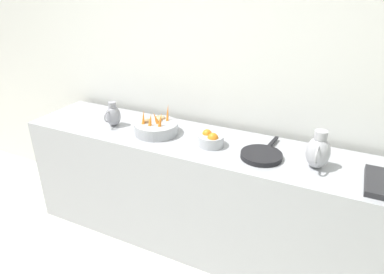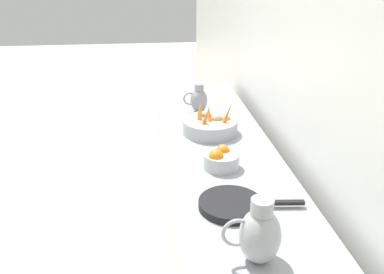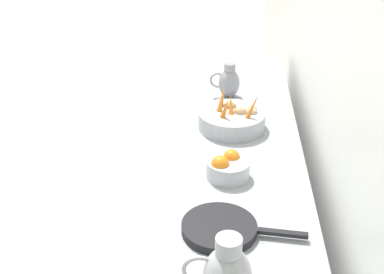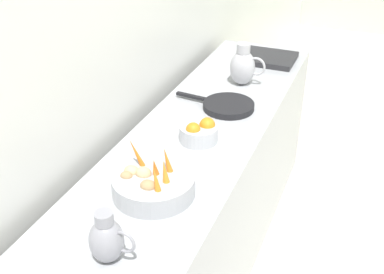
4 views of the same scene
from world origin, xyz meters
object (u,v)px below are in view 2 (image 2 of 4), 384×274
at_px(orange_bowl, 221,159).
at_px(metal_pitcher_tall, 259,234).
at_px(metal_pitcher_short, 199,100).
at_px(skillet_on_counter, 232,204).
at_px(vegetable_colander, 210,126).

xyz_separation_m(orange_bowl, metal_pitcher_tall, (-0.00, 0.73, 0.07)).
height_order(metal_pitcher_short, skillet_on_counter, metal_pitcher_short).
xyz_separation_m(vegetable_colander, metal_pitcher_tall, (0.01, 1.19, 0.06)).
bearing_deg(orange_bowl, metal_pitcher_tall, 90.35).
height_order(vegetable_colander, skillet_on_counter, vegetable_colander).
bearing_deg(vegetable_colander, skillet_on_counter, 87.47).
distance_m(vegetable_colander, orange_bowl, 0.47).
distance_m(orange_bowl, metal_pitcher_tall, 0.73).
bearing_deg(orange_bowl, metal_pitcher_short, -89.80).
distance_m(metal_pitcher_short, skillet_on_counter, 1.24).
bearing_deg(metal_pitcher_tall, metal_pitcher_short, -89.73).
distance_m(vegetable_colander, skillet_on_counter, 0.85).
relative_size(metal_pitcher_short, skillet_on_counter, 0.44).
bearing_deg(vegetable_colander, metal_pitcher_short, -86.82).
height_order(vegetable_colander, metal_pitcher_tall, metal_pitcher_tall).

